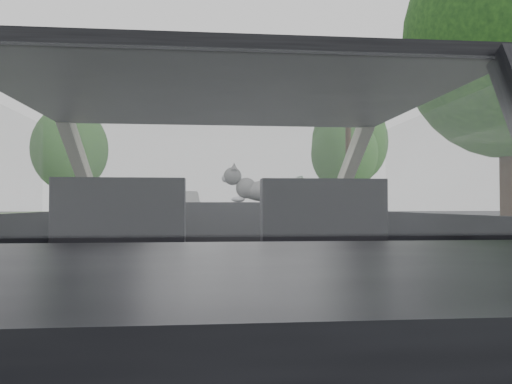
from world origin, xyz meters
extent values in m
cube|color=black|center=(0.00, 0.00, 0.72)|extent=(1.80, 4.00, 1.45)
cube|color=black|center=(0.00, 0.62, 0.85)|extent=(1.58, 0.45, 0.30)
cube|color=#27272E|center=(-0.40, -0.29, 0.88)|extent=(0.50, 0.72, 0.42)
cube|color=#27272E|center=(0.40, -0.29, 0.88)|extent=(0.50, 0.72, 0.42)
torus|color=black|center=(-0.40, 0.33, 0.92)|extent=(0.36, 0.36, 0.04)
ellipsoid|color=gray|center=(0.33, 0.66, 1.08)|extent=(0.55, 0.23, 0.24)
cube|color=gray|center=(4.30, 10.00, 0.58)|extent=(0.05, 90.00, 0.32)
imported|color=beige|center=(-1.37, 20.76, 0.80)|extent=(2.47, 5.08, 1.61)
cube|color=#10401C|center=(4.93, 24.51, 1.26)|extent=(0.22, 1.01, 2.52)
cylinder|color=#35221A|center=(6.13, 19.16, 3.75)|extent=(0.32, 0.32, 7.49)
camera|label=1|loc=(-0.06, -2.37, 0.99)|focal=35.00mm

